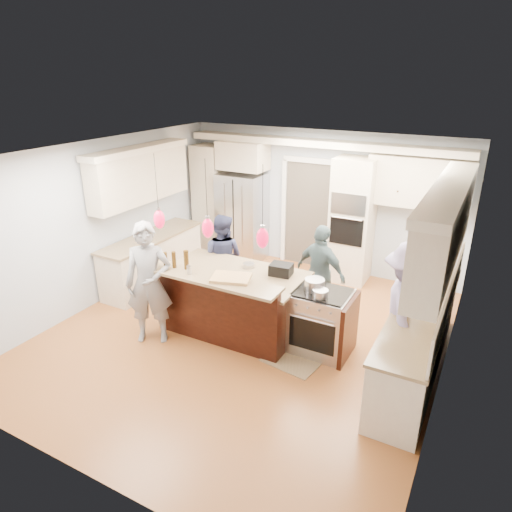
{
  "coord_description": "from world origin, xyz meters",
  "views": [
    {
      "loc": [
        2.95,
        -5.16,
        3.69
      ],
      "look_at": [
        0.0,
        0.35,
        1.15
      ],
      "focal_mm": 32.0,
      "sensor_mm": 36.0,
      "label": 1
    }
  ],
  "objects_px": {
    "refrigerator": "(242,217)",
    "kitchen_island": "(233,300)",
    "island_range": "(323,322)",
    "person_bar_end": "(149,284)",
    "person_far_left": "(222,258)"
  },
  "relations": [
    {
      "from": "refrigerator",
      "to": "kitchen_island",
      "type": "bearing_deg",
      "value": -63.07
    },
    {
      "from": "island_range",
      "to": "person_bar_end",
      "type": "xyz_separation_m",
      "value": [
        -2.29,
        -0.89,
        0.45
      ]
    },
    {
      "from": "person_far_left",
      "to": "island_range",
      "type": "bearing_deg",
      "value": 152.43
    },
    {
      "from": "person_bar_end",
      "to": "refrigerator",
      "type": "bearing_deg",
      "value": 67.66
    },
    {
      "from": "person_bar_end",
      "to": "person_far_left",
      "type": "xyz_separation_m",
      "value": [
        0.21,
        1.6,
        -0.14
      ]
    },
    {
      "from": "refrigerator",
      "to": "kitchen_island",
      "type": "xyz_separation_m",
      "value": [
        1.3,
        -2.57,
        -0.41
      ]
    },
    {
      "from": "person_far_left",
      "to": "person_bar_end",
      "type": "bearing_deg",
      "value": 73.44
    },
    {
      "from": "kitchen_island",
      "to": "island_range",
      "type": "height_order",
      "value": "kitchen_island"
    },
    {
      "from": "person_bar_end",
      "to": "person_far_left",
      "type": "height_order",
      "value": "person_bar_end"
    },
    {
      "from": "kitchen_island",
      "to": "person_bar_end",
      "type": "height_order",
      "value": "person_bar_end"
    },
    {
      "from": "refrigerator",
      "to": "island_range",
      "type": "distance_m",
      "value": 3.71
    },
    {
      "from": "person_far_left",
      "to": "refrigerator",
      "type": "bearing_deg",
      "value": -79.47
    },
    {
      "from": "refrigerator",
      "to": "island_range",
      "type": "xyz_separation_m",
      "value": [
        2.71,
        -2.49,
        -0.44
      ]
    },
    {
      "from": "kitchen_island",
      "to": "person_bar_end",
      "type": "xyz_separation_m",
      "value": [
        -0.89,
        -0.82,
        0.42
      ]
    },
    {
      "from": "refrigerator",
      "to": "person_far_left",
      "type": "relative_size",
      "value": 1.18
    }
  ]
}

